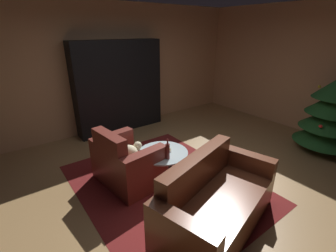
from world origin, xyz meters
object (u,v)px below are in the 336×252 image
bookshelf_unit (125,87)px  decorated_tree (331,115)px  couch_red (215,203)px  coffee_table (163,154)px  book_stack_on_table (164,149)px  bottle_on_table (168,151)px  armchair_red (126,164)px

bookshelf_unit → decorated_tree: size_ratio=1.40×
decorated_tree → couch_red: bearing=-88.9°
coffee_table → decorated_tree: decorated_tree is taller
book_stack_on_table → bottle_on_table: bearing=-20.3°
couch_red → book_stack_on_table: (-1.15, 0.08, 0.21)m
coffee_table → book_stack_on_table: size_ratio=3.58×
bookshelf_unit → bottle_on_table: 2.53m
armchair_red → book_stack_on_table: armchair_red is taller
couch_red → bottle_on_table: (-0.94, 0.00, 0.29)m
couch_red → bottle_on_table: couch_red is taller
couch_red → decorated_tree: bearing=91.1°
armchair_red → coffee_table: 0.57m
armchair_red → decorated_tree: size_ratio=0.76×
armchair_red → decorated_tree: decorated_tree is taller
armchair_red → coffee_table: bearing=61.8°
couch_red → book_stack_on_table: 1.17m
coffee_table → book_stack_on_table: bearing=100.7°
decorated_tree → bottle_on_table: bearing=-105.8°
book_stack_on_table → armchair_red: bearing=-117.2°
armchair_red → couch_red: bearing=17.0°
bookshelf_unit → decorated_tree: bearing=37.5°
armchair_red → bottle_on_table: armchair_red is taller
book_stack_on_table → decorated_tree: bearing=70.4°
armchair_red → bottle_on_table: size_ratio=3.47×
armchair_red → book_stack_on_table: (0.26, 0.51, 0.20)m
couch_red → armchair_red: bearing=-163.0°
bookshelf_unit → bottle_on_table: size_ratio=6.41×
bookshelf_unit → coffee_table: 2.35m
armchair_red → coffee_table: (0.27, 0.50, 0.11)m
couch_red → coffee_table: 1.15m
coffee_table → decorated_tree: (1.09, 3.07, 0.29)m
bookshelf_unit → coffee_table: (2.22, -0.53, -0.56)m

